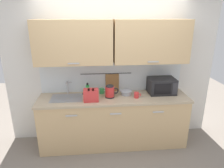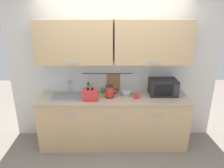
{
  "view_description": "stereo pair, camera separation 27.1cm",
  "coord_description": "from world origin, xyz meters",
  "px_view_note": "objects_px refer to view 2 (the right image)",
  "views": [
    {
      "loc": [
        -0.32,
        -2.83,
        2.21
      ],
      "look_at": [
        -0.03,
        0.33,
        1.12
      ],
      "focal_mm": 32.22,
      "sensor_mm": 36.0,
      "label": 1
    },
    {
      "loc": [
        -0.05,
        -2.84,
        2.21
      ],
      "look_at": [
        -0.03,
        0.33,
        1.12
      ],
      "focal_mm": 32.22,
      "sensor_mm": 36.0,
      "label": 2
    }
  ],
  "objects_px": {
    "mug_near_sink": "(103,91)",
    "dish_soap_bottle": "(88,88)",
    "mug_by_kettle": "(136,96)",
    "microwave": "(163,87)",
    "toaster": "(90,94)",
    "electric_kettle": "(110,91)",
    "mixing_bowl": "(127,93)"
  },
  "relations": [
    {
      "from": "electric_kettle",
      "to": "toaster",
      "type": "bearing_deg",
      "value": -159.82
    },
    {
      "from": "mug_near_sink",
      "to": "toaster",
      "type": "xyz_separation_m",
      "value": [
        -0.19,
        -0.3,
        0.05
      ]
    },
    {
      "from": "mug_by_kettle",
      "to": "microwave",
      "type": "bearing_deg",
      "value": 20.65
    },
    {
      "from": "electric_kettle",
      "to": "mixing_bowl",
      "type": "bearing_deg",
      "value": 16.84
    },
    {
      "from": "microwave",
      "to": "dish_soap_bottle",
      "type": "distance_m",
      "value": 1.3
    },
    {
      "from": "mixing_bowl",
      "to": "toaster",
      "type": "relative_size",
      "value": 0.84
    },
    {
      "from": "electric_kettle",
      "to": "toaster",
      "type": "distance_m",
      "value": 0.34
    },
    {
      "from": "electric_kettle",
      "to": "mug_by_kettle",
      "type": "xyz_separation_m",
      "value": [
        0.44,
        -0.06,
        -0.05
      ]
    },
    {
      "from": "mug_by_kettle",
      "to": "dish_soap_bottle",
      "type": "bearing_deg",
      "value": 162.24
    },
    {
      "from": "mug_near_sink",
      "to": "dish_soap_bottle",
      "type": "bearing_deg",
      "value": 176.66
    },
    {
      "from": "mug_by_kettle",
      "to": "mixing_bowl",
      "type": "bearing_deg",
      "value": 134.99
    },
    {
      "from": "dish_soap_bottle",
      "to": "toaster",
      "type": "bearing_deg",
      "value": -78.73
    },
    {
      "from": "dish_soap_bottle",
      "to": "mug_near_sink",
      "type": "bearing_deg",
      "value": -3.34
    },
    {
      "from": "microwave",
      "to": "electric_kettle",
      "type": "relative_size",
      "value": 2.03
    },
    {
      "from": "dish_soap_bottle",
      "to": "mug_near_sink",
      "type": "xyz_separation_m",
      "value": [
        0.25,
        -0.01,
        -0.04
      ]
    },
    {
      "from": "mug_near_sink",
      "to": "mug_by_kettle",
      "type": "relative_size",
      "value": 1.0
    },
    {
      "from": "electric_kettle",
      "to": "dish_soap_bottle",
      "type": "distance_m",
      "value": 0.43
    },
    {
      "from": "electric_kettle",
      "to": "mug_near_sink",
      "type": "height_order",
      "value": "electric_kettle"
    },
    {
      "from": "electric_kettle",
      "to": "mug_near_sink",
      "type": "bearing_deg",
      "value": 125.02
    },
    {
      "from": "mug_by_kettle",
      "to": "mug_near_sink",
      "type": "bearing_deg",
      "value": 156.47
    },
    {
      "from": "toaster",
      "to": "mug_by_kettle",
      "type": "xyz_separation_m",
      "value": [
        0.75,
        0.05,
        -0.05
      ]
    },
    {
      "from": "toaster",
      "to": "electric_kettle",
      "type": "bearing_deg",
      "value": 20.18
    },
    {
      "from": "dish_soap_bottle",
      "to": "microwave",
      "type": "bearing_deg",
      "value": -3.56
    },
    {
      "from": "mixing_bowl",
      "to": "toaster",
      "type": "height_order",
      "value": "toaster"
    },
    {
      "from": "mug_near_sink",
      "to": "toaster",
      "type": "distance_m",
      "value": 0.36
    },
    {
      "from": "mixing_bowl",
      "to": "mug_by_kettle",
      "type": "xyz_separation_m",
      "value": [
        0.15,
        -0.15,
        0.0
      ]
    },
    {
      "from": "microwave",
      "to": "toaster",
      "type": "relative_size",
      "value": 1.8
    },
    {
      "from": "mixing_bowl",
      "to": "microwave",
      "type": "bearing_deg",
      "value": 2.74
    },
    {
      "from": "mug_near_sink",
      "to": "mug_by_kettle",
      "type": "bearing_deg",
      "value": -23.53
    },
    {
      "from": "electric_kettle",
      "to": "mug_by_kettle",
      "type": "relative_size",
      "value": 1.89
    },
    {
      "from": "microwave",
      "to": "mixing_bowl",
      "type": "bearing_deg",
      "value": -177.26
    },
    {
      "from": "microwave",
      "to": "dish_soap_bottle",
      "type": "height_order",
      "value": "microwave"
    }
  ]
}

